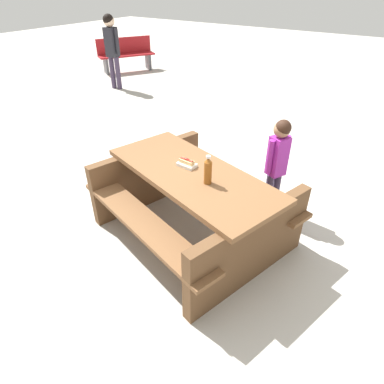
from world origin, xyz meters
TOP-DOWN VIEW (x-y plane):
  - ground_plane at (0.00, 0.00)m, footprint 30.00×30.00m
  - picnic_table at (0.00, 0.00)m, footprint 2.12×1.84m
  - soda_bottle at (-0.22, 0.08)m, footprint 0.07×0.07m
  - hotdog_tray at (0.10, -0.06)m, footprint 0.19×0.12m
  - child_in_coat at (-0.52, -0.82)m, footprint 0.21×0.25m
  - park_bench_mid at (5.41, -4.70)m, footprint 1.09×1.50m
  - bystander_adult at (4.44, -3.33)m, footprint 0.39×0.26m

SIDE VIEW (x-z plane):
  - ground_plane at x=0.00m, z-range 0.00..0.00m
  - picnic_table at x=0.00m, z-range 0.07..0.82m
  - park_bench_mid at x=5.41m, z-range 0.02..0.87m
  - child_in_coat at x=-0.52m, z-range 0.16..1.27m
  - hotdog_tray at x=0.10m, z-range 0.74..0.82m
  - soda_bottle at x=-0.22m, z-range 0.74..1.01m
  - bystander_adult at x=4.44m, z-range 0.22..1.80m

